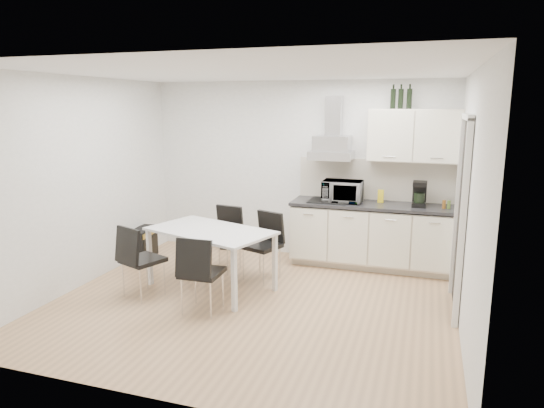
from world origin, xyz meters
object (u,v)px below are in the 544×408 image
(kitchenette, at_px, (375,209))
(floor_speaker, at_px, (226,240))
(chair_far_left, at_px, (223,239))
(dining_table, at_px, (211,235))
(guitar_amp, at_px, (143,243))
(chair_near_right, at_px, (202,273))
(chair_far_right, at_px, (262,247))
(chair_near_left, at_px, (143,261))

(kitchenette, bearing_deg, floor_speaker, 175.95)
(kitchenette, relative_size, chair_far_left, 2.86)
(dining_table, relative_size, guitar_amp, 2.95)
(dining_table, height_order, floor_speaker, dining_table)
(chair_near_right, distance_m, floor_speaker, 2.41)
(kitchenette, height_order, floor_speaker, kitchenette)
(chair_far_right, height_order, chair_near_right, same)
(chair_far_left, bearing_deg, floor_speaker, -60.46)
(chair_far_left, xyz_separation_m, guitar_amp, (-1.34, 0.11, -0.21))
(chair_far_right, bearing_deg, chair_near_right, 96.19)
(chair_far_right, height_order, guitar_amp, chair_far_right)
(chair_near_left, distance_m, guitar_amp, 1.52)
(chair_near_right, bearing_deg, chair_far_left, 103.00)
(kitchenette, distance_m, dining_table, 2.34)
(dining_table, distance_m, chair_far_left, 0.71)
(chair_near_right, bearing_deg, dining_table, 106.08)
(chair_near_left, height_order, floor_speaker, chair_near_left)
(chair_far_right, bearing_deg, kitchenette, -124.12)
(chair_near_left, relative_size, floor_speaker, 2.96)
(chair_far_left, bearing_deg, chair_far_right, 172.12)
(chair_near_left, bearing_deg, chair_near_right, 9.07)
(kitchenette, height_order, chair_near_right, kitchenette)
(chair_far_left, distance_m, floor_speaker, 1.06)
(kitchenette, relative_size, chair_far_right, 2.86)
(chair_far_left, bearing_deg, guitar_amp, 3.40)
(chair_far_left, xyz_separation_m, floor_speaker, (-0.37, 0.95, -0.29))
(chair_far_left, bearing_deg, chair_near_left, 73.59)
(guitar_amp, relative_size, floor_speaker, 1.94)
(kitchenette, distance_m, chair_near_right, 2.70)
(chair_far_right, xyz_separation_m, guitar_amp, (-1.97, 0.29, -0.21))
(chair_far_left, relative_size, chair_far_right, 1.00)
(floor_speaker, bearing_deg, dining_table, -80.02)
(chair_far_left, relative_size, guitar_amp, 1.53)
(chair_far_left, relative_size, chair_near_right, 1.00)
(guitar_amp, bearing_deg, chair_near_right, -48.57)
(chair_near_left, bearing_deg, guitar_amp, 143.91)
(kitchenette, xyz_separation_m, dining_table, (-1.84, -1.44, -0.15))
(chair_near_right, height_order, floor_speaker, chair_near_right)
(chair_far_right, bearing_deg, chair_far_left, 4.21)
(chair_far_left, xyz_separation_m, chair_near_right, (0.34, -1.34, 0.00))
(chair_near_left, bearing_deg, chair_far_right, 61.36)
(dining_table, bearing_deg, chair_near_right, -54.43)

